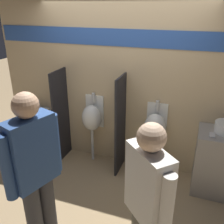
% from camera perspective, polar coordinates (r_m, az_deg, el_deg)
% --- Properties ---
extents(ground_plane, '(16.00, 16.00, 0.00)m').
position_cam_1_polar(ground_plane, '(3.94, -0.86, -15.10)').
color(ground_plane, '#997F5B').
extents(display_wall, '(4.12, 0.07, 2.70)m').
position_cam_1_polar(display_wall, '(3.81, 2.18, 6.74)').
color(display_wall, tan).
rests_on(display_wall, ground_plane).
extents(cell_phone, '(0.07, 0.14, 0.01)m').
position_cam_1_polar(cell_phone, '(3.46, 21.92, -4.89)').
color(cell_phone, '#B7B7BC').
rests_on(cell_phone, sink_counter).
extents(divider_near_counter, '(0.03, 0.46, 1.53)m').
position_cam_1_polar(divider_near_counter, '(4.17, -11.54, -0.97)').
color(divider_near_counter, black).
rests_on(divider_near_counter, ground_plane).
extents(divider_mid, '(0.03, 0.46, 1.53)m').
position_cam_1_polar(divider_mid, '(3.78, 1.90, -3.13)').
color(divider_mid, black).
rests_on(divider_mid, ground_plane).
extents(urinal_near_counter, '(0.32, 0.29, 1.17)m').
position_cam_1_polar(urinal_near_counter, '(4.02, -4.61, -1.31)').
color(urinal_near_counter, silver).
rests_on(urinal_near_counter, ground_plane).
extents(urinal_far, '(0.32, 0.29, 1.17)m').
position_cam_1_polar(urinal_far, '(3.75, 9.78, -3.48)').
color(urinal_far, silver).
rests_on(urinal_far, ground_plane).
extents(toilet, '(0.38, 0.54, 0.94)m').
position_cam_1_polar(toilet, '(4.58, -16.99, -5.35)').
color(toilet, silver).
rests_on(toilet, ground_plane).
extents(person_in_vest, '(0.33, 0.60, 1.79)m').
position_cam_1_polar(person_in_vest, '(2.56, -17.15, -12.86)').
color(person_in_vest, '#3D3D42').
rests_on(person_in_vest, ground_plane).
extents(person_with_lanyard, '(0.45, 0.44, 1.68)m').
position_cam_1_polar(person_with_lanyard, '(2.22, 7.91, -20.39)').
color(person_with_lanyard, '#666056').
rests_on(person_with_lanyard, ground_plane).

